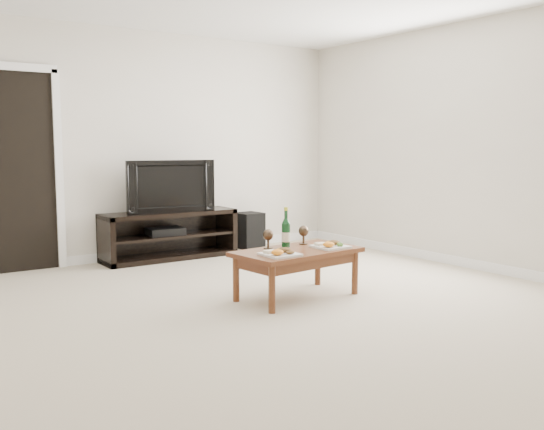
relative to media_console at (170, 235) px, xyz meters
The scene contains 13 objects.
floor 2.51m from the media_console, 92.26° to the right, with size 5.50×5.50×0.00m, color #BBB096.
back_wall 1.07m from the media_console, 109.72° to the left, with size 5.00×0.04×2.60m, color silver.
doorway 1.83m from the media_console, behind, with size 0.90×0.02×2.05m, color black.
media_console is the anchor object (origin of this frame).
television 0.57m from the media_console, ahead, with size 1.02×0.13×0.59m, color black.
av_receiver 0.08m from the media_console, 169.89° to the right, with size 0.40×0.30×0.08m, color black.
subwoofer 1.15m from the media_console, ahead, with size 0.30×0.30×0.45m, color black.
coffee_table 2.27m from the media_console, 86.96° to the right, with size 1.08×0.59×0.42m, color #5C3219.
plate_left 2.42m from the media_console, 93.82° to the right, with size 0.27×0.27×0.07m, color white.
plate_right 2.40m from the media_console, 79.94° to the right, with size 0.27×0.27×0.07m, color white.
wine_bottle 2.12m from the media_console, 86.50° to the right, with size 0.07×0.07×0.35m, color #0F3819.
goblet_left 2.10m from the media_console, 91.51° to the right, with size 0.09×0.09×0.17m, color #392B1F, non-canonical shape.
goblet_right 2.12m from the media_console, 80.79° to the right, with size 0.09×0.09×0.17m, color #392B1F, non-canonical shape.
Camera 1 is at (-2.88, -3.84, 1.32)m, focal length 40.00 mm.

